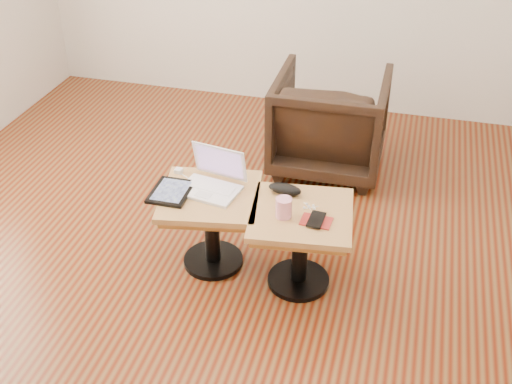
% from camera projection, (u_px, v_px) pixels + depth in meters
% --- Properties ---
extents(room_shell, '(4.52, 4.52, 2.71)m').
position_uv_depth(room_shell, '(251.00, 34.00, 2.52)').
color(room_shell, '#591909').
rests_on(room_shell, ground).
extents(side_table_left, '(0.56, 0.56, 0.44)m').
position_uv_depth(side_table_left, '(211.00, 212.00, 3.28)').
color(side_table_left, black).
rests_on(side_table_left, ground).
extents(side_table_right, '(0.54, 0.54, 0.44)m').
position_uv_depth(side_table_right, '(301.00, 231.00, 3.14)').
color(side_table_right, black).
rests_on(side_table_right, ground).
extents(laptop, '(0.33, 0.30, 0.21)m').
position_uv_depth(laptop, '(213.00, 181.00, 3.24)').
color(laptop, white).
rests_on(laptop, side_table_left).
extents(tablet, '(0.19, 0.24, 0.02)m').
position_uv_depth(tablet, '(171.00, 192.00, 3.21)').
color(tablet, black).
rests_on(tablet, side_table_left).
extents(charging_adapter, '(0.04, 0.04, 0.02)m').
position_uv_depth(charging_adapter, '(179.00, 171.00, 3.38)').
color(charging_adapter, white).
rests_on(charging_adapter, side_table_left).
extents(glasses_case, '(0.18, 0.09, 0.05)m').
position_uv_depth(glasses_case, '(285.00, 189.00, 3.20)').
color(glasses_case, black).
rests_on(glasses_case, side_table_right).
extents(striped_cup, '(0.09, 0.09, 0.10)m').
position_uv_depth(striped_cup, '(284.00, 208.00, 3.02)').
color(striped_cup, '#DB366B').
rests_on(striped_cup, side_table_right).
extents(earbuds_tangle, '(0.07, 0.05, 0.01)m').
position_uv_depth(earbuds_tangle, '(309.00, 207.00, 3.11)').
color(earbuds_tangle, white).
rests_on(earbuds_tangle, side_table_right).
extents(phone_on_sleeve, '(0.15, 0.13, 0.02)m').
position_uv_depth(phone_on_sleeve, '(316.00, 220.00, 3.01)').
color(phone_on_sleeve, maroon).
rests_on(phone_on_sleeve, side_table_right).
extents(armchair, '(0.70, 0.72, 0.65)m').
position_uv_depth(armchair, '(330.00, 122.00, 4.12)').
color(armchair, black).
rests_on(armchair, ground).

